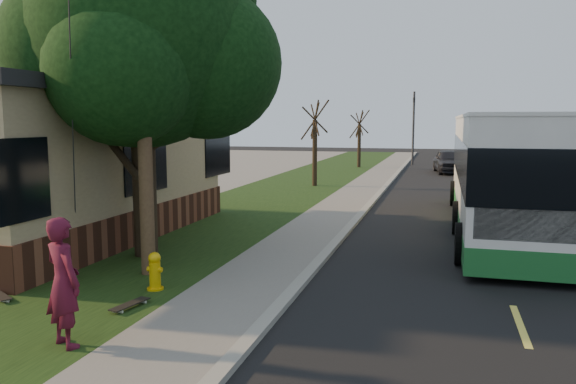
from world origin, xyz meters
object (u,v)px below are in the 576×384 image
object	(u,v)px
leafy_tree	(144,42)
skateboarder	(63,282)
traffic_signal	(413,123)
bare_tree_far	(359,140)
skateboard_main	(130,305)
utility_pole	(142,56)
fire_hydrant	(155,271)
distant_car	(450,161)
bare_tree_near	(315,144)
transit_bus	(505,169)

from	to	relation	value
leafy_tree	skateboarder	xyz separation A→B (m)	(1.67, -5.46, -4.15)
traffic_signal	skateboarder	bearing A→B (deg)	-94.66
bare_tree_far	traffic_signal	bearing A→B (deg)	48.81
skateboarder	skateboard_main	size ratio (longest dim) A/B	2.21
skateboarder	skateboard_main	distance (m)	1.94
skateboard_main	utility_pole	bearing A→B (deg)	111.16
fire_hydrant	distant_car	size ratio (longest dim) A/B	0.16
bare_tree_near	transit_bus	distance (m)	12.39
traffic_signal	fire_hydrant	bearing A→B (deg)	-95.21
bare_tree_far	skateboarder	distance (m)	32.83
transit_bus	skateboarder	xyz separation A→B (m)	(-7.02, -11.36, -0.84)
fire_hydrant	skateboarder	xyz separation A→B (m)	(0.10, -2.81, 0.59)
skateboard_main	distant_car	xyz separation A→B (m)	(5.66, 28.86, 0.64)
bare_tree_near	distant_car	distance (m)	11.91
bare_tree_far	bare_tree_near	bearing A→B (deg)	-92.39
leafy_tree	distant_car	bearing A→B (deg)	73.72
bare_tree_far	leafy_tree	bearing A→B (deg)	-92.45
leafy_tree	bare_tree_far	distance (m)	27.56
transit_bus	skateboard_main	bearing A→B (deg)	-126.05
utility_pole	skateboard_main	world-z (taller)	utility_pole
leafy_tree	skateboarder	size ratio (longest dim) A/B	4.11
bare_tree_near	bare_tree_far	bearing A→B (deg)	87.61
leafy_tree	bare_tree_near	world-z (taller)	leafy_tree
skateboarder	skateboard_main	xyz separation A→B (m)	(0.00, 1.72, -0.89)
leafy_tree	transit_bus	bearing A→B (deg)	34.20
traffic_signal	transit_bus	distance (m)	25.80
utility_pole	transit_bus	bearing A→B (deg)	44.02
leafy_tree	bare_tree_far	world-z (taller)	leafy_tree
utility_pole	bare_tree_far	bearing A→B (deg)	89.40
leafy_tree	transit_bus	xyz separation A→B (m)	(8.69, 5.90, -3.31)
fire_hydrant	transit_bus	size ratio (longest dim) A/B	0.06
leafy_tree	traffic_signal	distance (m)	31.76
fire_hydrant	skateboarder	world-z (taller)	skateboarder
utility_pole	leafy_tree	world-z (taller)	utility_pole
traffic_signal	skateboard_main	world-z (taller)	traffic_signal
traffic_signal	distant_car	xyz separation A→B (m)	(2.66, -6.23, -2.40)
traffic_signal	leafy_tree	bearing A→B (deg)	-98.47
leafy_tree	bare_tree_near	bearing A→B (deg)	87.50
utility_pole	transit_bus	xyz separation A→B (m)	(7.82, 7.56, -2.77)
fire_hydrant	bare_tree_near	world-z (taller)	bare_tree_near
bare_tree_near	distant_car	bearing A→B (deg)	55.71
fire_hydrant	skateboard_main	size ratio (longest dim) A/B	0.86
fire_hydrant	distant_car	world-z (taller)	distant_car
bare_tree_far	skateboard_main	bearing A→B (deg)	-89.08
utility_pole	skateboard_main	distance (m)	5.02
utility_pole	transit_bus	distance (m)	11.23
utility_pole	skateboarder	distance (m)	5.31
bare_tree_near	skateboard_main	distance (m)	19.22
skateboarder	distant_car	distance (m)	31.10
bare_tree_near	bare_tree_far	xyz separation A→B (m)	(0.50, 12.00, -0.15)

